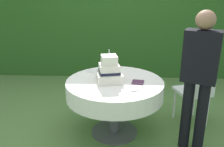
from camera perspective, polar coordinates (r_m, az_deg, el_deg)
name	(u,v)px	position (r m, az deg, el deg)	size (l,w,h in m)	color
ground_plane	(115,132)	(3.34, 0.59, -13.36)	(20.00, 20.00, 0.00)	#547A3D
foliage_hedge	(119,9)	(5.24, 1.70, 14.69)	(6.74, 0.66, 2.74)	#28561E
cake_table	(115,90)	(3.05, 0.63, -3.76)	(1.20, 1.20, 0.72)	#4C4C51
wedding_cake	(110,71)	(2.95, -0.57, 0.53)	(0.35, 0.36, 0.40)	silver
serving_plate_near	(134,89)	(2.77, 5.05, -3.58)	(0.13, 0.13, 0.01)	white
serving_plate_far	(115,70)	(3.37, 0.67, 0.72)	(0.15, 0.15, 0.01)	white
serving_plate_left	(91,71)	(3.34, -4.97, 0.52)	(0.12, 0.12, 0.01)	white
napkin_stack	(138,82)	(2.97, 6.02, -2.01)	(0.14, 0.14, 0.01)	#4C2D47
garden_chair	(196,89)	(3.43, 18.90, -3.38)	(0.50, 0.50, 0.89)	white
standing_person	(199,74)	(2.78, 19.48, -0.19)	(0.41, 0.33, 1.60)	black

